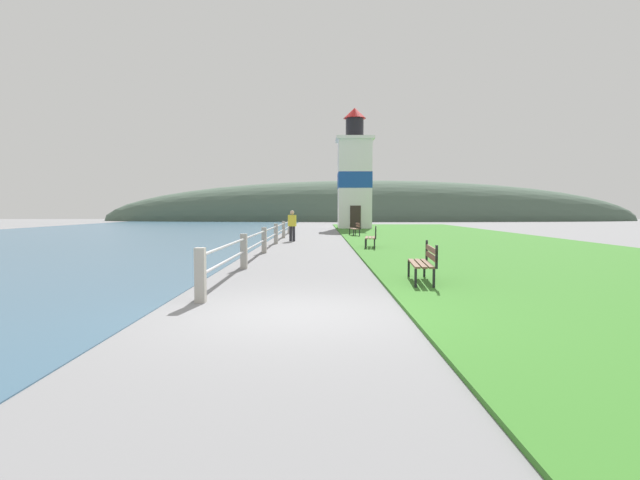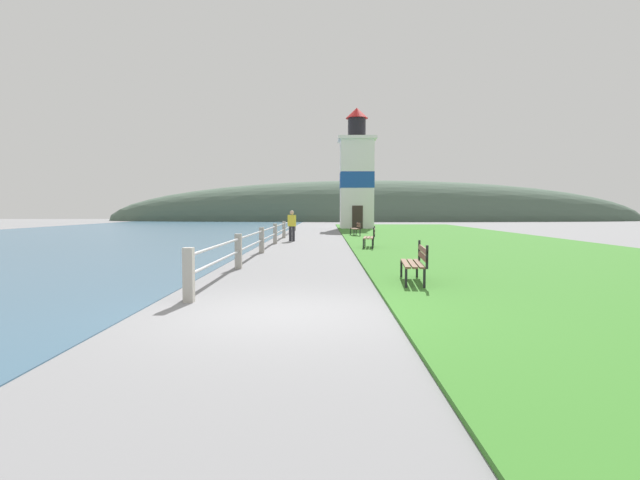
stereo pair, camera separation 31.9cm
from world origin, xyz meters
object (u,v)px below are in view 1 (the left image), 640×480
(park_bench_near, at_px, (423,260))
(lighthouse, at_px, (353,177))
(park_bench_far, at_px, (354,228))
(park_bench_midway, at_px, (371,236))
(person_strolling, at_px, (291,225))

(park_bench_near, xyz_separation_m, lighthouse, (0.66, 32.38, 3.93))
(park_bench_far, distance_m, lighthouse, 12.90)
(park_bench_midway, xyz_separation_m, lighthouse, (0.75, 22.15, 3.93))
(park_bench_far, bearing_deg, park_bench_near, 85.86)
(park_bench_near, relative_size, park_bench_far, 0.98)
(lighthouse, relative_size, person_strolling, 6.43)
(park_bench_far, height_order, lighthouse, lighthouse)
(park_bench_near, relative_size, person_strolling, 1.10)
(park_bench_midway, height_order, lighthouse, lighthouse)
(person_strolling, bearing_deg, park_bench_far, -16.83)
(lighthouse, distance_m, person_strolling, 18.20)
(park_bench_midway, xyz_separation_m, person_strolling, (-3.70, 4.88, 0.34))
(park_bench_near, relative_size, park_bench_midway, 0.98)
(lighthouse, bearing_deg, park_bench_near, -91.16)
(park_bench_far, xyz_separation_m, person_strolling, (-3.70, -5.01, 0.34))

